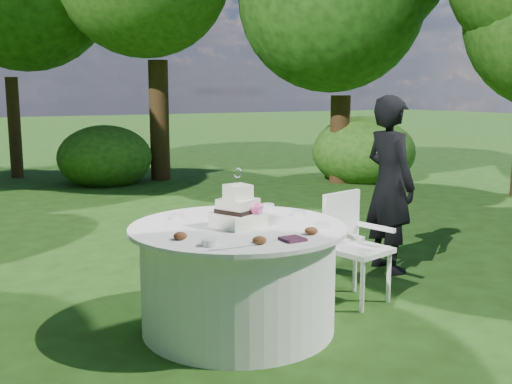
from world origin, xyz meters
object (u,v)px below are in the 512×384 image
napkins (293,239)px  guest (390,184)px  cake (238,211)px  table (238,277)px  chair (352,239)px

napkins → guest: (1.84, 1.12, 0.06)m
napkins → guest: guest is taller
guest → cake: guest is taller
guest → napkins: bearing=124.4°
napkins → guest: bearing=31.3°
guest → table: 2.07m
chair → napkins: bearing=-147.6°
table → cake: cake is taller
table → guest: bearing=16.0°
napkins → chair: bearing=32.4°
napkins → chair: 1.22m
napkins → cake: size_ratio=0.33×
table → chair: size_ratio=1.74×
chair → guest: bearing=30.0°
guest → table: bearing=109.1°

